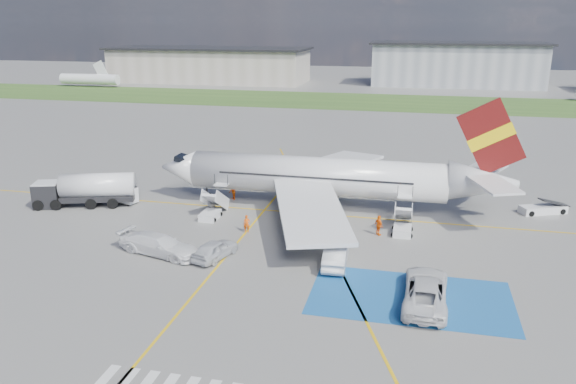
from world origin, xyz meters
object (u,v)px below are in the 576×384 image
Objects in this scene: fuel_tanker at (86,192)px; gpu_cart at (126,196)px; belt_loader at (543,210)px; car_silver_b at (336,256)px; van_white_b at (159,241)px; car_silver_a at (215,249)px; van_white_a at (426,286)px; airliner at (331,177)px.

fuel_tanker is 4.07m from gpu_cart.
belt_loader is 25.39m from car_silver_b.
gpu_cart is 0.45× the size of van_white_b.
car_silver_a is 0.74× the size of van_white_a.
car_silver_b is 0.81× the size of van_white_a.
car_silver_b is at bearing -31.10° from van_white_a.
van_white_a is (16.71, -3.71, 0.39)m from car_silver_a.
car_silver_b is at bearing -79.45° from airliner.
car_silver_b is (27.64, -9.11, -0.61)m from fuel_tanker.
car_silver_b is at bearing -159.36° from car_silver_a.
fuel_tanker is at bearing 166.36° from belt_loader.
van_white_a is (34.54, -13.59, -0.28)m from fuel_tanker.
fuel_tanker is at bearing -140.83° from gpu_cart.
belt_loader is (21.15, 3.46, -3.02)m from airliner.
airliner is at bearing -7.04° from fuel_tanker.
car_silver_b is (2.58, -13.85, -2.55)m from airliner.
car_silver_b is 8.24m from van_white_a.
car_silver_b is (9.81, 0.77, 0.05)m from car_silver_a.
belt_loader is at bearing -131.37° from car_silver_a.
car_silver_a is 0.81× the size of van_white_b.
belt_loader is at bearing 24.69° from gpu_cart.
airliner is 20.76m from van_white_a.
car_silver_a is 17.12m from van_white_a.
gpu_cart is at bearing -22.94° from car_silver_a.
gpu_cart is 0.50× the size of car_silver_b.
belt_loader is 33.65m from car_silver_a.
van_white_b is at bearing -55.54° from fuel_tanker.
car_silver_a is at bearing -171.20° from belt_loader.
car_silver_b is (23.95, -10.71, -0.01)m from gpu_cart.
airliner reaches higher than belt_loader.
van_white_b is (-33.20, -18.29, 0.75)m from belt_loader.
gpu_cart is (-21.37, -3.15, -2.54)m from airliner.
fuel_tanker is 1.83× the size of van_white_b.
fuel_tanker is 37.12m from van_white_a.
van_white_b is (9.32, -11.69, 0.27)m from gpu_cart.
car_silver_b is 0.89× the size of van_white_b.
airliner is 14.32m from car_silver_b.
van_white_b is at bearing -7.34° from van_white_a.
fuel_tanker is at bearing -19.60° from van_white_a.
fuel_tanker is at bearing -21.21° from car_silver_b.
fuel_tanker is 29.11m from car_silver_b.
fuel_tanker is 2.05× the size of belt_loader.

